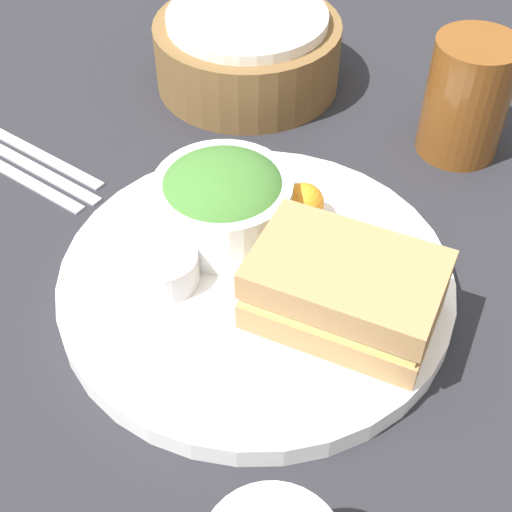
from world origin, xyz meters
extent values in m
plane|color=#232328|center=(0.00, 0.00, 0.00)|extent=(4.00, 4.00, 0.00)
cylinder|color=white|center=(0.00, 0.00, 0.01)|extent=(0.33, 0.33, 0.02)
cube|color=#A37A4C|center=(0.08, -0.03, 0.03)|extent=(0.15, 0.11, 0.03)
cube|color=#E5C666|center=(0.08, -0.03, 0.05)|extent=(0.15, 0.11, 0.01)
cube|color=#A37A4C|center=(0.08, -0.03, 0.07)|extent=(0.15, 0.11, 0.03)
cylinder|color=white|center=(-0.04, 0.05, 0.05)|extent=(0.12, 0.12, 0.05)
ellipsoid|color=#3D702D|center=(-0.04, 0.05, 0.06)|extent=(0.11, 0.11, 0.05)
cylinder|color=#B7B7BC|center=(-0.07, -0.03, 0.04)|extent=(0.06, 0.06, 0.03)
sphere|color=orange|center=(0.02, 0.07, 0.04)|extent=(0.04, 0.04, 0.04)
cylinder|color=brown|center=(0.15, 0.25, 0.06)|extent=(0.08, 0.08, 0.12)
cylinder|color=brown|center=(-0.10, 0.31, 0.04)|extent=(0.21, 0.21, 0.07)
cylinder|color=white|center=(-0.10, 0.31, 0.08)|extent=(0.18, 0.18, 0.01)
cube|color=#B2B2B7|center=(-0.28, 0.08, 0.00)|extent=(0.18, 0.08, 0.01)
cube|color=#B2B2B7|center=(-0.27, 0.10, 0.00)|extent=(0.19, 0.08, 0.01)
cube|color=#B2B2B7|center=(-0.26, 0.11, 0.00)|extent=(0.16, 0.07, 0.01)
camera|label=1|loc=(0.11, -0.39, 0.46)|focal=50.00mm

